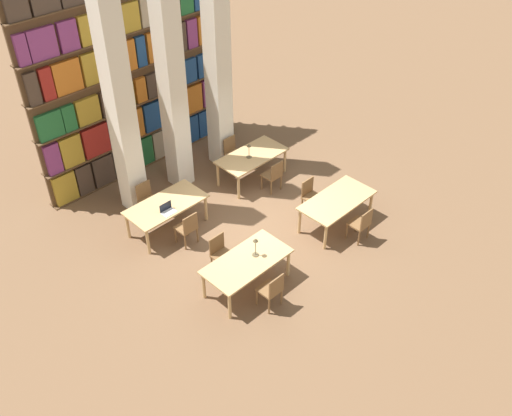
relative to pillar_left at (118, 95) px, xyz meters
name	(u,v)px	position (x,y,z in m)	size (l,w,h in m)	color
ground_plane	(252,227)	(1.43, -2.64, -3.00)	(40.00, 40.00, 0.00)	brown
bookshelf_bank	(139,71)	(1.44, 1.34, -0.35)	(5.91, 0.35, 5.50)	brown
pillar_left	(118,95)	(0.00, 0.00, 0.00)	(0.49, 0.49, 6.00)	silver
pillar_center	(171,75)	(1.43, 0.00, 0.00)	(0.49, 0.49, 6.00)	silver
pillar_right	(217,57)	(2.86, 0.00, 0.00)	(0.49, 0.49, 6.00)	silver
reading_table_0	(247,263)	(0.02, -3.93, -2.35)	(1.85, 0.93, 0.73)	tan
chair_0	(272,290)	(-0.02, -4.68, -2.53)	(0.42, 0.40, 0.88)	brown
chair_1	(221,253)	(-0.02, -3.18, -2.53)	(0.42, 0.40, 0.88)	brown
desk_lamp_0	(255,244)	(0.27, -3.94, -1.97)	(0.14, 0.14, 0.45)	brown
reading_table_1	(337,202)	(2.92, -3.94, -2.35)	(1.85, 0.93, 0.73)	tan
chair_2	(361,224)	(2.88, -4.69, -2.53)	(0.42, 0.40, 0.88)	brown
chair_3	(311,195)	(2.88, -3.19, -2.53)	(0.42, 0.40, 0.88)	brown
reading_table_2	(166,207)	(0.02, -1.28, -2.35)	(1.85, 0.93, 0.73)	tan
chair_4	(188,228)	(0.01, -2.03, -2.53)	(0.42, 0.40, 0.88)	brown
chair_5	(147,199)	(0.01, -0.53, -2.53)	(0.42, 0.40, 0.88)	brown
laptop	(168,211)	(-0.13, -1.55, -2.23)	(0.32, 0.22, 0.21)	silver
reading_table_3	(252,158)	(2.84, -1.22, -2.35)	(1.85, 0.93, 0.73)	tan
chair_6	(273,175)	(2.86, -1.97, -2.53)	(0.42, 0.40, 0.88)	brown
chair_7	(233,152)	(2.86, -0.47, -2.53)	(0.42, 0.40, 0.88)	brown
desk_lamp_1	(249,149)	(2.71, -1.24, -2.01)	(0.14, 0.14, 0.39)	brown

